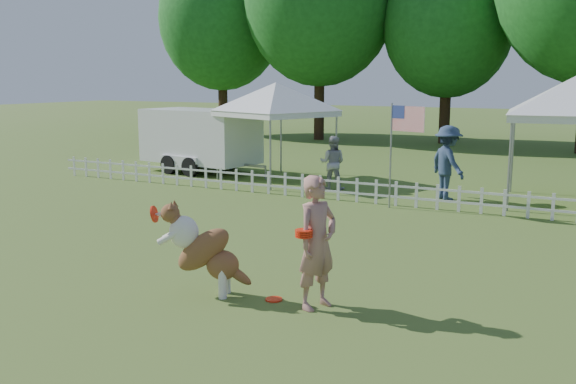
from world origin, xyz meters
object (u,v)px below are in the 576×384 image
at_px(dog, 205,250).
at_px(canopy_tent_right, 571,142).
at_px(cargo_trailer, 200,140).
at_px(handler, 317,243).
at_px(frisbee_on_turf, 274,299).
at_px(spectator_b, 448,163).
at_px(spectator_a, 332,163).
at_px(canopy_tent_left, 276,133).
at_px(flag_pole, 391,156).

height_order(dog, canopy_tent_right, canopy_tent_right).
xyz_separation_m(dog, cargo_trailer, (-7.11, 9.96, 0.38)).
bearing_deg(handler, frisbee_on_turf, 110.74).
height_order(handler, spectator_b, spectator_b).
bearing_deg(spectator_b, canopy_tent_right, -122.87).
bearing_deg(frisbee_on_turf, canopy_tent_right, 71.98).
distance_m(handler, frisbee_on_turf, 1.09).
relative_size(dog, cargo_trailer, 0.28).
bearing_deg(spectator_a, dog, 90.77).
bearing_deg(frisbee_on_turf, canopy_tent_left, 118.44).
xyz_separation_m(frisbee_on_turf, canopy_tent_left, (-5.05, 9.32, 1.41)).
bearing_deg(canopy_tent_left, handler, -37.12).
relative_size(handler, flag_pole, 0.72).
distance_m(handler, flag_pole, 6.99).
bearing_deg(flag_pole, dog, -75.17).
bearing_deg(frisbee_on_turf, spectator_a, 108.62).
distance_m(handler, spectator_a, 9.29).
distance_m(dog, flag_pole, 7.16).
bearing_deg(cargo_trailer, dog, -46.03).
xyz_separation_m(frisbee_on_turf, cargo_trailer, (-8.07, 9.71, 1.03)).
distance_m(flag_pole, spectator_b, 1.96).
xyz_separation_m(handler, flag_pole, (-1.31, 6.86, 0.34)).
xyz_separation_m(cargo_trailer, spectator_b, (8.33, -1.13, -0.10)).
height_order(handler, canopy_tent_right, canopy_tent_right).
xyz_separation_m(handler, spectator_a, (-3.54, 8.58, -0.15)).
xyz_separation_m(dog, flag_pole, (0.29, 7.13, 0.57)).
height_order(spectator_a, spectator_b, spectator_b).
relative_size(cargo_trailer, spectator_a, 3.20).
xyz_separation_m(handler, frisbee_on_turf, (-0.64, -0.03, -0.88)).
bearing_deg(dog, handler, -9.56).
relative_size(handler, spectator_a, 1.21).
height_order(frisbee_on_turf, cargo_trailer, cargo_trailer).
bearing_deg(dog, flag_pole, 68.56).
xyz_separation_m(frisbee_on_turf, canopy_tent_right, (3.02, 9.28, 1.50)).
bearing_deg(dog, frisbee_on_turf, -4.92).
relative_size(frisbee_on_turf, spectator_a, 0.16).
bearing_deg(dog, spectator_b, 63.03).
relative_size(handler, cargo_trailer, 0.38).
bearing_deg(cargo_trailer, canopy_tent_right, 6.23).
bearing_deg(handler, canopy_tent_left, 49.91).
height_order(frisbee_on_turf, flag_pole, flag_pole).
xyz_separation_m(cargo_trailer, flag_pole, (7.40, -2.83, 0.19)).
height_order(canopy_tent_left, flag_pole, canopy_tent_left).
distance_m(canopy_tent_left, spectator_b, 5.38).
height_order(dog, frisbee_on_turf, dog).
bearing_deg(cargo_trailer, handler, -39.58).
height_order(dog, flag_pole, flag_pole).
distance_m(dog, cargo_trailer, 12.24).
relative_size(dog, spectator_a, 0.89).
distance_m(canopy_tent_right, flag_pole, 4.41).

